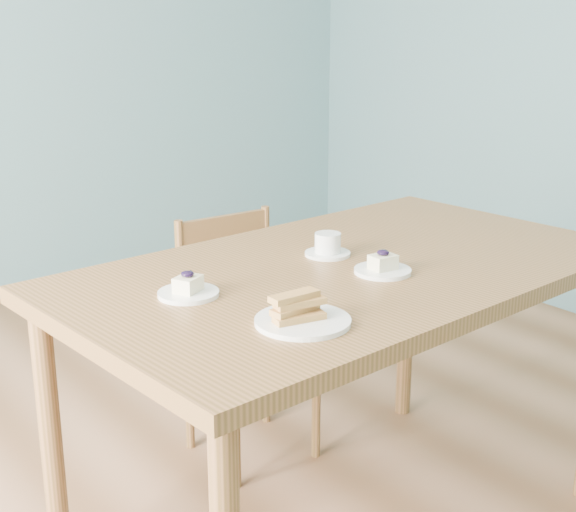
% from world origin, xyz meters
% --- Properties ---
extents(room, '(5.01, 5.01, 2.71)m').
position_xyz_m(room, '(0.00, 0.00, 1.35)').
color(room, '#A8714E').
rests_on(room, ground).
extents(dining_table, '(1.60, 1.00, 0.82)m').
position_xyz_m(dining_table, '(0.38, -0.13, 0.74)').
color(dining_table, brown).
rests_on(dining_table, ground).
extents(dining_chair, '(0.38, 0.37, 0.82)m').
position_xyz_m(dining_chair, '(0.42, 0.44, 0.42)').
color(dining_chair, brown).
rests_on(dining_chair, ground).
extents(cheesecake_plate_near, '(0.15, 0.15, 0.06)m').
position_xyz_m(cheesecake_plate_near, '(0.40, -0.24, 0.84)').
color(cheesecake_plate_near, white).
rests_on(cheesecake_plate_near, dining_table).
extents(cheesecake_plate_far, '(0.14, 0.14, 0.06)m').
position_xyz_m(cheesecake_plate_far, '(-0.09, -0.09, 0.84)').
color(cheesecake_plate_far, white).
rests_on(cheesecake_plate_far, dining_table).
extents(coffee_cup, '(0.13, 0.13, 0.06)m').
position_xyz_m(coffee_cup, '(0.39, -0.03, 0.85)').
color(coffee_cup, white).
rests_on(coffee_cup, dining_table).
extents(biscotti_plate, '(0.21, 0.21, 0.07)m').
position_xyz_m(biscotti_plate, '(0.02, -0.39, 0.84)').
color(biscotti_plate, white).
rests_on(biscotti_plate, dining_table).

